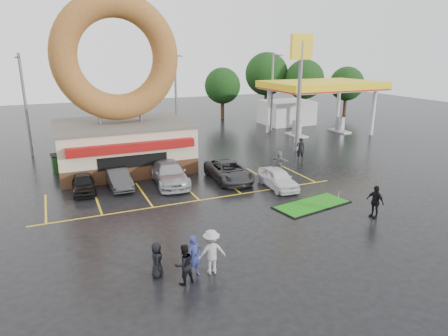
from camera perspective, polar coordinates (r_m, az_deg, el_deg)
name	(u,v)px	position (r m, az deg, el deg)	size (l,w,h in m)	color
ground	(220,220)	(22.64, -0.54, -7.47)	(120.00, 120.00, 0.00)	black
donut_shop	(121,113)	(32.76, -14.55, 7.65)	(10.20, 8.70, 13.50)	#472B19
gas_station	(306,98)	(49.18, 11.57, 9.71)	(12.30, 13.65, 5.90)	silver
shell_sign	(300,71)	(37.58, 10.86, 13.41)	(2.20, 0.36, 10.60)	slate
streetlight_left	(25,103)	(39.26, -26.54, 8.30)	(0.40, 2.21, 9.00)	slate
streetlight_mid	(176,95)	(41.99, -6.85, 10.31)	(0.40, 2.21, 9.00)	slate
streetlight_right	(273,90)	(47.73, 6.94, 11.03)	(0.40, 2.21, 9.00)	slate
tree_far_a	(304,79)	(59.87, 11.42, 12.29)	(5.60, 5.60, 8.00)	#332114
tree_far_b	(347,84)	(61.99, 17.12, 11.42)	(4.90, 4.90, 7.00)	#332114
tree_far_c	(267,74)	(61.09, 6.10, 13.20)	(6.30, 6.30, 9.00)	#332114
tree_far_d	(222,86)	(55.82, -0.22, 11.65)	(4.90, 4.90, 7.00)	#332114
car_black	(83,183)	(28.36, -19.45, -2.09)	(1.46, 3.63, 1.24)	black
car_dgrey	(118,178)	(28.61, -14.88, -1.46)	(1.39, 3.98, 1.31)	#2B2B2E
car_silver	(169,173)	(28.65, -7.81, -0.78)	(2.17, 5.33, 1.55)	#A0A0A4
car_grey	(229,171)	(29.15, 0.66, -0.43)	(2.39, 5.18, 1.44)	#313133
car_white	(278,178)	(27.84, 7.71, -1.47)	(1.62, 4.02, 1.37)	white
person_blue	(194,256)	(17.14, -4.25, -12.45)	(0.66, 0.43, 1.81)	navy
person_blackjkt	(184,264)	(16.68, -5.73, -13.54)	(0.84, 0.65, 1.72)	black
person_hoodie	(211,252)	(17.26, -1.81, -11.86)	(1.28, 0.74, 1.98)	#9B9B9E
person_bystander	(157,260)	(17.32, -9.56, -12.82)	(0.75, 0.49, 1.54)	black
person_cameraman	(375,201)	(24.28, 20.76, -4.50)	(1.11, 0.46, 1.89)	black
person_walker_near	(279,161)	(31.76, 7.92, 1.02)	(1.52, 0.48, 1.64)	gray
person_walker_far	(300,149)	(35.28, 10.87, 2.71)	(0.72, 0.47, 1.97)	black
dumpster	(65,163)	(34.01, -21.82, 0.71)	(1.80, 1.20, 1.30)	#1B481C
putting_green	(312,205)	(25.32, 12.46, -5.12)	(5.18, 2.91, 0.61)	black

